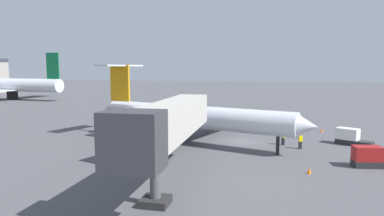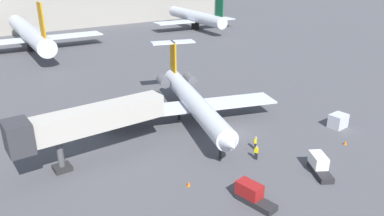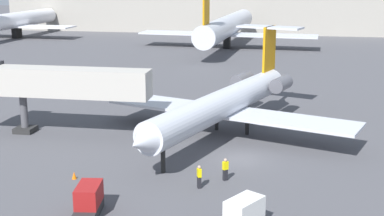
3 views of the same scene
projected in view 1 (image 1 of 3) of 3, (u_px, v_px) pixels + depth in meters
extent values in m
cube|color=#4C4C51|center=(242.00, 142.00, 42.13)|extent=(400.00, 400.00, 0.10)
cylinder|color=silver|center=(192.00, 117.00, 40.96)|extent=(10.34, 24.13, 2.61)
cone|color=silver|center=(306.00, 126.00, 34.19)|extent=(3.05, 2.88, 2.48)
cone|color=silver|center=(110.00, 110.00, 47.77)|extent=(2.93, 3.17, 2.22)
cube|color=silver|center=(211.00, 118.00, 47.09)|extent=(12.21, 7.82, 0.24)
cube|color=silver|center=(152.00, 133.00, 36.08)|extent=(12.21, 7.82, 0.24)
cylinder|color=#595960|center=(143.00, 107.00, 47.59)|extent=(2.44, 3.51, 1.50)
cylinder|color=#595960|center=(120.00, 110.00, 43.84)|extent=(2.44, 3.51, 1.50)
cube|color=orange|center=(120.00, 83.00, 46.37)|extent=(1.25, 3.11, 4.80)
cube|color=silver|center=(119.00, 66.00, 46.11)|extent=(7.21, 4.45, 0.20)
cylinder|color=black|center=(278.00, 145.00, 35.90)|extent=(0.36, 0.36, 1.91)
cylinder|color=black|center=(185.00, 132.00, 43.61)|extent=(0.36, 0.36, 1.91)
cylinder|color=black|center=(171.00, 136.00, 40.89)|extent=(0.36, 0.36, 1.91)
cube|color=#B7B2A8|center=(172.00, 120.00, 26.13)|extent=(16.46, 2.81, 2.60)
cube|color=#333338|center=(133.00, 141.00, 18.54)|extent=(2.44, 3.23, 3.20)
cylinder|color=#4C4C51|center=(155.00, 177.00, 22.50)|extent=(0.70, 0.70, 3.73)
cube|color=#262626|center=(156.00, 201.00, 22.68)|extent=(1.80, 1.80, 0.50)
cube|color=black|center=(283.00, 141.00, 40.50)|extent=(0.40, 0.39, 0.85)
cube|color=yellow|center=(283.00, 135.00, 40.42)|extent=(0.47, 0.46, 0.60)
sphere|color=tan|center=(283.00, 132.00, 40.38)|extent=(0.24, 0.24, 0.24)
cube|color=black|center=(300.00, 145.00, 38.53)|extent=(0.35, 0.39, 0.85)
cube|color=yellow|center=(300.00, 139.00, 38.45)|extent=(0.40, 0.47, 0.60)
sphere|color=tan|center=(301.00, 135.00, 38.40)|extent=(0.24, 0.24, 0.24)
cube|color=#262628|center=(376.00, 164.00, 31.38)|extent=(1.96, 4.16, 0.60)
cube|color=maroon|center=(367.00, 153.00, 31.33)|extent=(1.73, 2.58, 1.30)
cube|color=#262628|center=(354.00, 143.00, 40.34)|extent=(3.26, 4.15, 0.60)
cube|color=white|center=(348.00, 134.00, 40.78)|extent=(2.44, 2.78, 1.30)
cube|color=silver|center=(293.00, 120.00, 53.30)|extent=(2.41, 1.90, 1.87)
cone|color=orange|center=(309.00, 170.00, 29.45)|extent=(0.36, 0.36, 0.55)
cone|color=orange|center=(322.00, 130.00, 48.91)|extent=(0.36, 0.36, 0.55)
cylinder|color=silver|center=(12.00, 85.00, 99.01)|extent=(7.88, 33.72, 3.63)
cube|color=#0C5933|center=(53.00, 66.00, 93.39)|extent=(0.81, 4.01, 7.00)
cube|color=silver|center=(12.00, 90.00, 99.17)|extent=(28.70, 9.55, 0.30)
cube|color=black|center=(12.00, 95.00, 99.35)|extent=(1.20, 2.80, 2.40)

